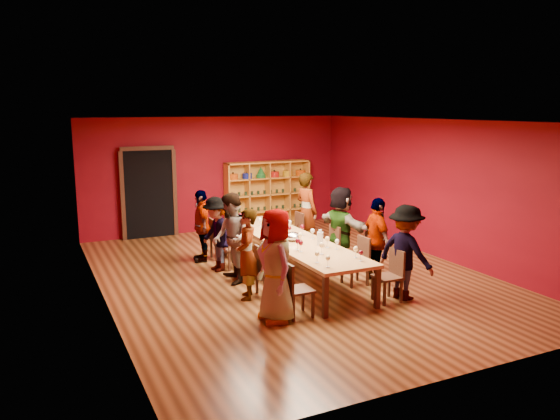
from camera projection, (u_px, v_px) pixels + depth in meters
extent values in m
cube|color=#4E2B14|center=(291.00, 276.00, 10.68)|extent=(7.10, 9.10, 0.02)
cube|color=#5C040F|center=(216.00, 174.00, 14.41)|extent=(7.10, 0.02, 3.00)
cube|color=#5C040F|center=(463.00, 259.00, 6.39)|extent=(7.10, 0.02, 3.00)
cube|color=#5C040F|center=(100.00, 216.00, 8.93)|extent=(0.02, 9.10, 3.00)
cube|color=#5C040F|center=(436.00, 189.00, 11.87)|extent=(0.02, 9.10, 3.00)
cube|color=white|center=(292.00, 120.00, 10.12)|extent=(7.10, 9.10, 0.02)
cube|color=#B17F49|center=(292.00, 240.00, 10.55)|extent=(1.10, 4.50, 0.06)
cube|color=black|center=(325.00, 297.00, 8.48)|extent=(0.08, 0.08, 0.69)
cube|color=black|center=(229.00, 237.00, 12.34)|extent=(0.08, 0.08, 0.69)
cube|color=black|center=(377.00, 288.00, 8.89)|extent=(0.08, 0.08, 0.69)
cube|color=black|center=(269.00, 233.00, 12.75)|extent=(0.08, 0.08, 0.69)
cube|color=black|center=(149.00, 194.00, 13.67)|extent=(1.20, 0.14, 2.20)
cube|color=black|center=(147.00, 148.00, 13.39)|extent=(1.32, 0.06, 0.10)
cube|color=black|center=(123.00, 196.00, 13.33)|extent=(0.10, 0.06, 2.20)
cube|color=black|center=(175.00, 193.00, 13.88)|extent=(0.10, 0.06, 2.20)
cube|color=#C5852C|center=(227.00, 197.00, 14.41)|extent=(0.04, 0.40, 1.80)
cube|color=#C5852C|center=(306.00, 191.00, 15.40)|extent=(0.04, 0.40, 1.80)
cube|color=#C5852C|center=(268.00, 162.00, 14.74)|extent=(2.40, 0.40, 0.04)
cube|color=#C5852C|center=(268.00, 226.00, 15.07)|extent=(2.40, 0.40, 0.04)
cube|color=#C5852C|center=(265.00, 193.00, 15.07)|extent=(2.40, 0.02, 1.80)
cube|color=#C5852C|center=(268.00, 210.00, 14.99)|extent=(2.36, 0.38, 0.03)
cube|color=#C5852C|center=(268.00, 194.00, 14.90)|extent=(2.36, 0.38, 0.03)
cube|color=#C5852C|center=(268.00, 178.00, 14.82)|extent=(2.36, 0.38, 0.03)
cube|color=#C5852C|center=(247.00, 196.00, 14.65)|extent=(0.03, 0.38, 1.76)
cube|color=#C5852C|center=(268.00, 194.00, 14.90)|extent=(0.03, 0.38, 1.76)
cube|color=#C5852C|center=(287.00, 193.00, 15.15)|extent=(0.03, 0.38, 1.76)
cylinder|color=#C84F0B|center=(233.00, 177.00, 14.38)|extent=(0.26, 0.26, 0.15)
sphere|color=black|center=(233.00, 173.00, 14.37)|extent=(0.05, 0.05, 0.05)
cylinder|color=navy|center=(247.00, 176.00, 14.55)|extent=(0.26, 0.26, 0.15)
sphere|color=black|center=(247.00, 172.00, 14.53)|extent=(0.05, 0.05, 0.05)
cylinder|color=#1A6A2E|center=(261.00, 176.00, 14.72)|extent=(0.26, 0.26, 0.08)
cone|color=#1A6A2E|center=(261.00, 171.00, 14.70)|extent=(0.24, 0.24, 0.22)
cylinder|color=#AA1A13|center=(274.00, 174.00, 14.89)|extent=(0.26, 0.26, 0.15)
sphere|color=black|center=(274.00, 171.00, 14.87)|extent=(0.05, 0.05, 0.05)
cylinder|color=gold|center=(288.00, 173.00, 15.05)|extent=(0.26, 0.26, 0.15)
sphere|color=black|center=(288.00, 170.00, 15.04)|extent=(0.05, 0.05, 0.05)
cylinder|color=#C84F0B|center=(300.00, 173.00, 15.22)|extent=(0.26, 0.26, 0.15)
sphere|color=black|center=(300.00, 169.00, 15.20)|extent=(0.05, 0.05, 0.05)
cylinder|color=black|center=(233.00, 211.00, 14.55)|extent=(0.07, 0.07, 0.10)
cylinder|color=black|center=(239.00, 210.00, 14.63)|extent=(0.07, 0.07, 0.10)
cylinder|color=black|center=(246.00, 210.00, 14.70)|extent=(0.07, 0.07, 0.10)
cylinder|color=black|center=(252.00, 209.00, 14.78)|extent=(0.07, 0.07, 0.10)
cylinder|color=black|center=(258.00, 209.00, 14.86)|extent=(0.07, 0.07, 0.10)
cylinder|color=black|center=(265.00, 208.00, 14.94)|extent=(0.07, 0.07, 0.10)
cylinder|color=black|center=(271.00, 208.00, 15.01)|extent=(0.07, 0.07, 0.10)
cylinder|color=black|center=(277.00, 207.00, 15.09)|extent=(0.07, 0.07, 0.10)
cylinder|color=black|center=(283.00, 207.00, 15.17)|extent=(0.07, 0.07, 0.10)
cylinder|color=black|center=(289.00, 206.00, 15.25)|extent=(0.07, 0.07, 0.10)
cylinder|color=black|center=(295.00, 206.00, 15.32)|extent=(0.07, 0.07, 0.10)
cylinder|color=black|center=(301.00, 205.00, 15.40)|extent=(0.07, 0.07, 0.10)
cylinder|color=black|center=(233.00, 194.00, 14.46)|extent=(0.07, 0.07, 0.10)
cylinder|color=black|center=(239.00, 194.00, 14.54)|extent=(0.07, 0.07, 0.10)
cylinder|color=black|center=(246.00, 193.00, 14.62)|extent=(0.07, 0.07, 0.10)
cylinder|color=black|center=(252.00, 193.00, 14.70)|extent=(0.07, 0.07, 0.10)
cylinder|color=black|center=(258.00, 193.00, 14.77)|extent=(0.07, 0.07, 0.10)
cylinder|color=black|center=(265.00, 192.00, 14.85)|extent=(0.07, 0.07, 0.10)
cylinder|color=black|center=(271.00, 192.00, 14.93)|extent=(0.07, 0.07, 0.10)
cylinder|color=black|center=(277.00, 191.00, 15.01)|extent=(0.07, 0.07, 0.10)
cylinder|color=black|center=(283.00, 191.00, 15.08)|extent=(0.07, 0.07, 0.10)
cylinder|color=black|center=(289.00, 190.00, 15.16)|extent=(0.07, 0.07, 0.10)
cylinder|color=black|center=(295.00, 190.00, 15.24)|extent=(0.07, 0.07, 0.10)
cylinder|color=black|center=(301.00, 189.00, 15.32)|extent=(0.07, 0.07, 0.10)
cube|color=black|center=(298.00, 290.00, 8.55)|extent=(0.42, 0.42, 0.04)
cube|color=black|center=(288.00, 277.00, 8.43)|extent=(0.04, 0.40, 0.44)
cube|color=black|center=(293.00, 309.00, 8.37)|extent=(0.04, 0.04, 0.41)
cube|color=black|center=(313.00, 305.00, 8.52)|extent=(0.04, 0.04, 0.41)
cube|color=black|center=(284.00, 302.00, 8.68)|extent=(0.04, 0.04, 0.41)
cube|color=black|center=(303.00, 299.00, 8.82)|extent=(0.04, 0.04, 0.41)
imported|color=#131936|center=(276.00, 265.00, 8.31)|extent=(0.49, 0.87, 1.76)
cube|color=black|center=(270.00, 271.00, 9.53)|extent=(0.42, 0.42, 0.04)
cube|color=black|center=(260.00, 259.00, 9.41)|extent=(0.04, 0.40, 0.44)
cube|color=black|center=(265.00, 288.00, 9.35)|extent=(0.04, 0.04, 0.41)
cube|color=black|center=(283.00, 285.00, 9.50)|extent=(0.04, 0.04, 0.41)
cube|color=black|center=(257.00, 282.00, 9.66)|extent=(0.04, 0.04, 0.41)
cube|color=black|center=(274.00, 279.00, 9.80)|extent=(0.04, 0.04, 0.41)
imported|color=#4A4A4F|center=(247.00, 254.00, 9.29)|extent=(0.60, 0.69, 1.57)
cube|color=black|center=(250.00, 258.00, 10.36)|extent=(0.42, 0.42, 0.04)
cube|color=black|center=(240.00, 247.00, 10.23)|extent=(0.04, 0.40, 0.44)
cube|color=black|center=(245.00, 273.00, 10.18)|extent=(0.04, 0.04, 0.41)
cube|color=black|center=(262.00, 271.00, 10.32)|extent=(0.04, 0.04, 0.41)
cube|color=black|center=(238.00, 268.00, 10.48)|extent=(0.04, 0.04, 0.41)
cube|color=black|center=(255.00, 266.00, 10.62)|extent=(0.04, 0.04, 0.41)
imported|color=#577AB4|center=(231.00, 238.00, 10.12)|extent=(0.55, 0.88, 1.70)
cube|color=black|center=(234.00, 248.00, 11.10)|extent=(0.42, 0.42, 0.04)
cube|color=black|center=(225.00, 237.00, 10.98)|extent=(0.04, 0.40, 0.44)
cube|color=black|center=(229.00, 261.00, 10.92)|extent=(0.04, 0.04, 0.41)
cube|color=black|center=(245.00, 259.00, 11.07)|extent=(0.04, 0.04, 0.41)
cube|color=black|center=(224.00, 257.00, 11.23)|extent=(0.04, 0.04, 0.41)
cube|color=black|center=(239.00, 255.00, 11.37)|extent=(0.04, 0.04, 0.41)
imported|color=#5883B5|center=(217.00, 234.00, 10.89)|extent=(0.53, 1.02, 1.51)
cube|color=black|center=(221.00, 239.00, 11.82)|extent=(0.42, 0.42, 0.04)
cube|color=black|center=(212.00, 229.00, 11.70)|extent=(0.04, 0.40, 0.44)
cube|color=black|center=(216.00, 252.00, 11.64)|extent=(0.04, 0.04, 0.41)
cube|color=black|center=(231.00, 250.00, 11.79)|extent=(0.04, 0.04, 0.41)
cube|color=black|center=(211.00, 248.00, 11.95)|extent=(0.04, 0.04, 0.41)
cube|color=black|center=(226.00, 247.00, 12.09)|extent=(0.04, 0.04, 0.41)
imported|color=#D18C93|center=(202.00, 226.00, 11.58)|extent=(0.57, 0.96, 1.54)
cube|color=black|center=(387.00, 277.00, 9.20)|extent=(0.42, 0.42, 0.04)
cube|color=black|center=(397.00, 262.00, 9.24)|extent=(0.04, 0.40, 0.44)
cube|color=black|center=(385.00, 294.00, 9.02)|extent=(0.04, 0.04, 0.41)
cube|color=black|center=(401.00, 291.00, 9.16)|extent=(0.04, 0.04, 0.41)
cube|color=black|center=(373.00, 288.00, 9.32)|extent=(0.04, 0.04, 0.41)
cube|color=black|center=(389.00, 285.00, 9.47)|extent=(0.04, 0.04, 0.41)
imported|color=#618EC8|center=(406.00, 252.00, 9.28)|extent=(0.72, 1.14, 1.64)
cube|color=black|center=(355.00, 262.00, 10.09)|extent=(0.42, 0.42, 0.04)
cube|color=black|center=(364.00, 248.00, 10.12)|extent=(0.04, 0.40, 0.44)
cube|color=black|center=(352.00, 277.00, 9.91)|extent=(0.04, 0.04, 0.41)
cube|color=black|center=(367.00, 275.00, 10.05)|extent=(0.04, 0.04, 0.41)
cube|color=black|center=(342.00, 272.00, 10.21)|extent=(0.04, 0.04, 0.41)
cube|color=black|center=(357.00, 270.00, 10.35)|extent=(0.04, 0.04, 0.41)
imported|color=#161A3C|center=(377.00, 240.00, 10.22)|extent=(0.56, 0.99, 1.60)
cube|color=black|center=(326.00, 249.00, 11.02)|extent=(0.42, 0.42, 0.04)
cube|color=black|center=(335.00, 236.00, 11.06)|extent=(0.04, 0.40, 0.44)
cube|color=black|center=(323.00, 263.00, 10.84)|extent=(0.04, 0.04, 0.41)
cube|color=black|center=(338.00, 261.00, 10.98)|extent=(0.04, 0.04, 0.41)
cube|color=black|center=(315.00, 258.00, 11.14)|extent=(0.04, 0.04, 0.41)
cube|color=black|center=(329.00, 257.00, 11.29)|extent=(0.04, 0.04, 0.41)
imported|color=#131434|center=(341.00, 227.00, 11.09)|extent=(0.66, 1.61, 1.68)
cube|color=black|center=(292.00, 233.00, 12.41)|extent=(0.42, 0.42, 0.04)
cube|color=black|center=(299.00, 222.00, 12.45)|extent=(0.04, 0.40, 0.44)
cube|color=black|center=(288.00, 245.00, 12.23)|extent=(0.04, 0.04, 0.41)
cube|color=black|center=(302.00, 243.00, 12.38)|extent=(0.04, 0.04, 0.41)
cube|color=black|center=(282.00, 242.00, 12.54)|extent=(0.04, 0.04, 0.41)
cube|color=black|center=(295.00, 240.00, 12.68)|extent=(0.04, 0.04, 0.41)
imported|color=white|center=(306.00, 211.00, 12.48)|extent=(0.58, 0.73, 1.80)
cylinder|color=silver|center=(260.00, 226.00, 11.61)|extent=(0.06, 0.06, 0.01)
cylinder|color=silver|center=(260.00, 224.00, 11.60)|extent=(0.01, 0.01, 0.11)
ellipsoid|color=silver|center=(260.00, 220.00, 11.58)|extent=(0.08, 0.08, 0.09)
cylinder|color=silver|center=(361.00, 261.00, 9.00)|extent=(0.06, 0.06, 0.01)
cylinder|color=silver|center=(361.00, 258.00, 8.99)|extent=(0.01, 0.01, 0.10)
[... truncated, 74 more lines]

